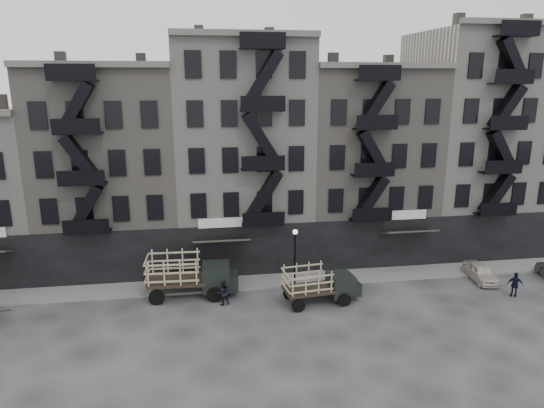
{
  "coord_description": "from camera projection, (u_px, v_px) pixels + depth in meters",
  "views": [
    {
      "loc": [
        -3.31,
        -28.49,
        14.36
      ],
      "look_at": [
        1.6,
        4.0,
        5.78
      ],
      "focal_mm": 32.0,
      "sensor_mm": 36.0,
      "label": 1
    }
  ],
  "objects": [
    {
      "name": "pedestrian_mid",
      "position": [
        223.0,
        293.0,
        31.43
      ],
      "size": [
        0.98,
        0.87,
        1.68
      ],
      "primitive_type": "imported",
      "rotation": [
        0.0,
        0.0,
        3.47
      ],
      "color": "black",
      "rests_on": "ground"
    },
    {
      "name": "ground",
      "position": [
        257.0,
        307.0,
        31.36
      ],
      "size": [
        140.0,
        140.0,
        0.0
      ],
      "primitive_type": "plane",
      "color": "#38383A",
      "rests_on": "ground"
    },
    {
      "name": "lamp_post",
      "position": [
        295.0,
        250.0,
        33.58
      ],
      "size": [
        0.36,
        0.36,
        4.28
      ],
      "color": "black",
      "rests_on": "ground"
    },
    {
      "name": "stake_truck_east",
      "position": [
        320.0,
        282.0,
        31.61
      ],
      "size": [
        5.21,
        2.57,
        2.53
      ],
      "rotation": [
        0.0,
        0.0,
        0.12
      ],
      "color": "black",
      "rests_on": "ground"
    },
    {
      "name": "building_mideast",
      "position": [
        361.0,
        163.0,
        40.31
      ],
      "size": [
        10.0,
        11.35,
        16.2
      ],
      "color": "slate",
      "rests_on": "ground"
    },
    {
      "name": "policeman",
      "position": [
        515.0,
        285.0,
        32.58
      ],
      "size": [
        1.1,
        0.84,
        1.73
      ],
      "primitive_type": "imported",
      "rotation": [
        0.0,
        0.0,
        2.67
      ],
      "color": "black",
      "rests_on": "ground"
    },
    {
      "name": "car_east",
      "position": [
        481.0,
        272.0,
        35.3
      ],
      "size": [
        1.76,
        3.72,
        1.23
      ],
      "primitive_type": "imported",
      "rotation": [
        0.0,
        0.0,
        -0.09
      ],
      "color": "beige",
      "rests_on": "ground"
    },
    {
      "name": "building_east",
      "position": [
        474.0,
        142.0,
        41.37
      ],
      "size": [
        10.0,
        11.35,
        19.2
      ],
      "color": "#AAA39C",
      "rests_on": "ground"
    },
    {
      "name": "sidewalk",
      "position": [
        251.0,
        282.0,
        34.93
      ],
      "size": [
        55.0,
        2.5,
        0.15
      ],
      "primitive_type": "cube",
      "color": "slate",
      "rests_on": "ground"
    },
    {
      "name": "building_center",
      "position": [
        241.0,
        154.0,
        38.61
      ],
      "size": [
        10.0,
        11.35,
        18.2
      ],
      "color": "#AAA39C",
      "rests_on": "ground"
    },
    {
      "name": "building_midwest",
      "position": [
        113.0,
        169.0,
        37.42
      ],
      "size": [
        10.0,
        11.35,
        16.2
      ],
      "color": "slate",
      "rests_on": "ground"
    },
    {
      "name": "stake_truck_west",
      "position": [
        189.0,
        272.0,
        32.5
      ],
      "size": [
        6.11,
        2.72,
        3.02
      ],
      "rotation": [
        0.0,
        0.0,
        -0.04
      ],
      "color": "black",
      "rests_on": "ground"
    }
  ]
}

